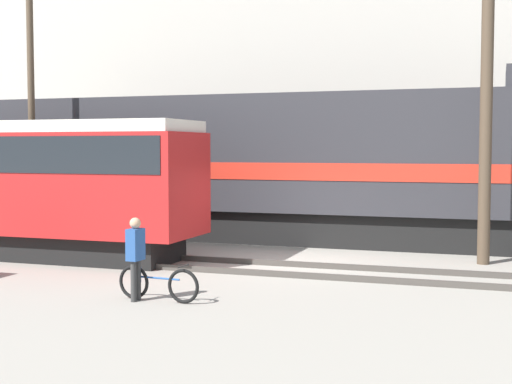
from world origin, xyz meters
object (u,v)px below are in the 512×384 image
(freight_locomotive, at_px, (265,165))
(streetcar, at_px, (22,180))
(bicycle, at_px, (158,284))
(utility_pole_center, at_px, (486,94))
(utility_pole_left, at_px, (32,113))
(person, at_px, (135,251))

(freight_locomotive, height_order, streetcar, freight_locomotive)
(streetcar, height_order, bicycle, streetcar)
(freight_locomotive, xyz_separation_m, bicycle, (0.88, -9.21, -2.04))
(utility_pole_center, bearing_deg, utility_pole_left, 180.00)
(freight_locomotive, relative_size, person, 12.84)
(streetcar, relative_size, utility_pole_left, 1.24)
(utility_pole_center, bearing_deg, streetcar, -167.17)
(utility_pole_left, bearing_deg, bicycle, -40.73)
(freight_locomotive, distance_m, utility_pole_left, 7.40)
(utility_pole_left, relative_size, utility_pole_center, 0.94)
(person, bearing_deg, streetcar, 144.37)
(freight_locomotive, height_order, bicycle, freight_locomotive)
(utility_pole_center, bearing_deg, person, -132.77)
(bicycle, xyz_separation_m, person, (-0.41, -0.12, 0.63))
(freight_locomotive, bearing_deg, streetcar, -133.65)
(person, height_order, utility_pole_center, utility_pole_center)
(freight_locomotive, height_order, utility_pole_center, utility_pole_center)
(bicycle, bearing_deg, freight_locomotive, 95.48)
(bicycle, bearing_deg, utility_pole_center, 48.68)
(streetcar, relative_size, utility_pole_center, 1.17)
(streetcar, relative_size, person, 6.19)
(utility_pole_center, bearing_deg, freight_locomotive, 158.07)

